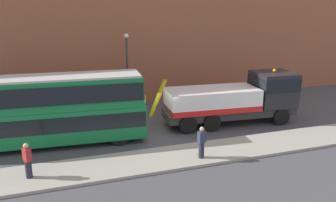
{
  "coord_description": "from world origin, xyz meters",
  "views": [
    {
      "loc": [
        -5.76,
        -19.91,
        7.89
      ],
      "look_at": [
        0.9,
        -0.08,
        2.0
      ],
      "focal_mm": 36.61,
      "sensor_mm": 36.0,
      "label": 1
    }
  ],
  "objects_px": {
    "recovery_tow_truck": "(237,98)",
    "double_decker_bus": "(48,108)",
    "pedestrian_onlooker": "(28,161)",
    "pedestrian_bystander": "(202,143)",
    "street_lamp": "(127,65)"
  },
  "relations": [
    {
      "from": "double_decker_bus",
      "to": "street_lamp",
      "type": "relative_size",
      "value": 1.92
    },
    {
      "from": "recovery_tow_truck",
      "to": "double_decker_bus",
      "type": "relative_size",
      "value": 0.92
    },
    {
      "from": "pedestrian_bystander",
      "to": "double_decker_bus",
      "type": "bearing_deg",
      "value": 43.98
    },
    {
      "from": "pedestrian_onlooker",
      "to": "pedestrian_bystander",
      "type": "xyz_separation_m",
      "value": [
        8.45,
        -0.56,
        0.0
      ]
    },
    {
      "from": "recovery_tow_truck",
      "to": "pedestrian_onlooker",
      "type": "height_order",
      "value": "recovery_tow_truck"
    },
    {
      "from": "recovery_tow_truck",
      "to": "street_lamp",
      "type": "distance_m",
      "value": 8.65
    },
    {
      "from": "pedestrian_onlooker",
      "to": "street_lamp",
      "type": "xyz_separation_m",
      "value": [
        6.81,
        9.82,
        2.49
      ]
    },
    {
      "from": "pedestrian_bystander",
      "to": "street_lamp",
      "type": "bearing_deg",
      "value": -4.74
    },
    {
      "from": "double_decker_bus",
      "to": "street_lamp",
      "type": "height_order",
      "value": "street_lamp"
    },
    {
      "from": "pedestrian_bystander",
      "to": "street_lamp",
      "type": "xyz_separation_m",
      "value": [
        -1.64,
        10.38,
        2.49
      ]
    },
    {
      "from": "pedestrian_onlooker",
      "to": "recovery_tow_truck",
      "type": "bearing_deg",
      "value": -12.25
    },
    {
      "from": "pedestrian_onlooker",
      "to": "street_lamp",
      "type": "bearing_deg",
      "value": 25.49
    },
    {
      "from": "recovery_tow_truck",
      "to": "pedestrian_bystander",
      "type": "bearing_deg",
      "value": -130.47
    },
    {
      "from": "pedestrian_bystander",
      "to": "street_lamp",
      "type": "distance_m",
      "value": 10.8
    },
    {
      "from": "street_lamp",
      "to": "recovery_tow_truck",
      "type": "bearing_deg",
      "value": -42.06
    }
  ]
}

